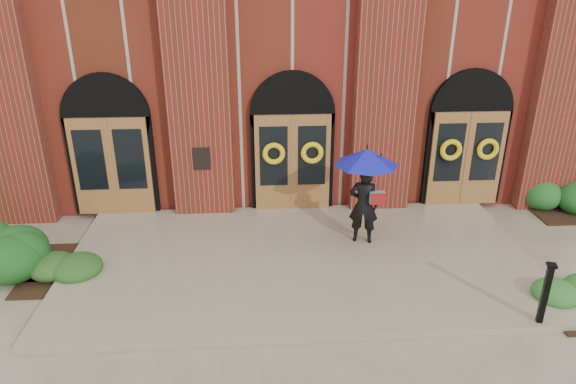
{
  "coord_description": "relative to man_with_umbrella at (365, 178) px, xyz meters",
  "views": [
    {
      "loc": [
        -0.9,
        -9.49,
        5.81
      ],
      "look_at": [
        -0.23,
        1.0,
        1.33
      ],
      "focal_mm": 32.0,
      "sensor_mm": 36.0,
      "label": 1
    }
  ],
  "objects": [
    {
      "name": "metal_post",
      "position": [
        2.55,
        -3.16,
        -0.94
      ],
      "size": [
        0.2,
        0.2,
        1.17
      ],
      "rotation": [
        0.0,
        0.0,
        -0.28
      ],
      "color": "black",
      "rests_on": "landing"
    },
    {
      "name": "man_with_umbrella",
      "position": [
        0.0,
        0.0,
        0.0
      ],
      "size": [
        1.69,
        1.69,
        2.22
      ],
      "rotation": [
        0.0,
        0.0,
        2.89
      ],
      "color": "black",
      "rests_on": "landing"
    },
    {
      "name": "church_building",
      "position": [
        -1.46,
        7.98,
        1.8
      ],
      "size": [
        16.2,
        12.53,
        7.0
      ],
      "color": "maroon",
      "rests_on": "ground"
    },
    {
      "name": "landing",
      "position": [
        -1.46,
        -0.66,
        -1.63
      ],
      "size": [
        10.0,
        5.3,
        0.15
      ],
      "primitive_type": "cube",
      "color": "gray",
      "rests_on": "ground"
    },
    {
      "name": "ground",
      "position": [
        -1.46,
        -0.81,
        -1.7
      ],
      "size": [
        90.0,
        90.0,
        0.0
      ],
      "primitive_type": "plane",
      "color": "tan",
      "rests_on": "ground"
    },
    {
      "name": "hedge_front_left",
      "position": [
        -6.56,
        -1.04,
        -1.47
      ],
      "size": [
        1.31,
        1.12,
        0.46
      ],
      "primitive_type": "ellipsoid",
      "color": "#234A19",
      "rests_on": "ground"
    }
  ]
}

